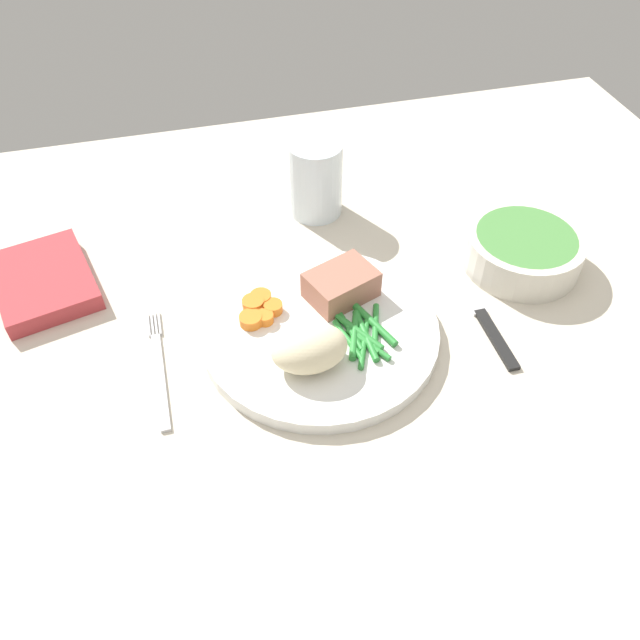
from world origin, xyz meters
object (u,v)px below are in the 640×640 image
(dinner_plate, at_px, (320,331))
(salad_bowl, at_px, (523,249))
(meat_portion, at_px, (341,285))
(knife, at_px, (477,307))
(water_glass, at_px, (316,184))
(fork, at_px, (159,368))
(napkin, at_px, (44,281))

(dinner_plate, distance_m, salad_bowl, 0.28)
(meat_portion, bearing_deg, knife, -16.22)
(dinner_plate, bearing_deg, water_glass, 76.89)
(meat_portion, height_order, water_glass, water_glass)
(meat_portion, height_order, fork, meat_portion)
(knife, xyz_separation_m, water_glass, (-0.13, 0.23, 0.04))
(meat_portion, distance_m, knife, 0.16)
(meat_portion, relative_size, fork, 0.45)
(meat_portion, xyz_separation_m, knife, (0.15, -0.04, -0.03))
(meat_portion, xyz_separation_m, salad_bowl, (0.23, 0.01, -0.01))
(water_glass, height_order, salad_bowl, water_glass)
(meat_portion, xyz_separation_m, napkin, (-0.33, 0.12, -0.02))
(fork, xyz_separation_m, water_glass, (0.23, 0.23, 0.04))
(dinner_plate, distance_m, knife, 0.19)
(fork, bearing_deg, napkin, 128.38)
(dinner_plate, relative_size, knife, 1.27)
(salad_bowl, bearing_deg, knife, -145.29)
(water_glass, bearing_deg, napkin, -169.01)
(dinner_plate, bearing_deg, fork, -179.17)
(meat_portion, bearing_deg, water_glass, 84.62)
(meat_portion, relative_size, knife, 0.37)
(salad_bowl, bearing_deg, water_glass, 141.66)
(fork, distance_m, water_glass, 0.33)
(dinner_plate, bearing_deg, knife, -0.88)
(knife, bearing_deg, salad_bowl, 36.00)
(salad_bowl, bearing_deg, dinner_plate, -168.54)
(dinner_plate, distance_m, water_glass, 0.23)
(fork, bearing_deg, dinner_plate, 2.41)
(salad_bowl, distance_m, napkin, 0.58)
(knife, height_order, napkin, napkin)
(meat_portion, relative_size, salad_bowl, 0.53)
(fork, relative_size, salad_bowl, 1.17)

